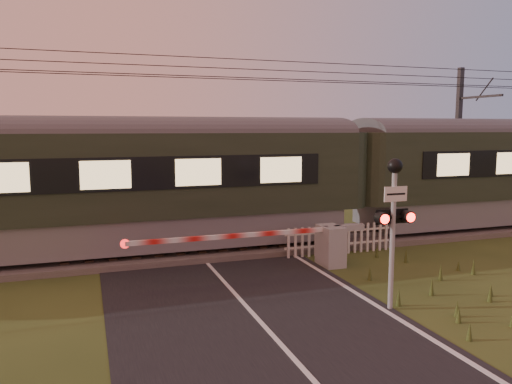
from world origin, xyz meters
name	(u,v)px	position (x,y,z in m)	size (l,w,h in m)	color
ground	(263,326)	(0.00, 0.00, 0.00)	(160.00, 160.00, 0.00)	#2C3B17
road	(268,329)	(0.02, -0.23, 0.01)	(6.00, 140.00, 0.03)	black
track_bed	(195,249)	(0.00, 6.50, 0.07)	(140.00, 3.40, 0.39)	#47423D
overhead_wires	(192,69)	(0.00, 6.50, 5.72)	(120.00, 0.62, 0.62)	black
train	(350,176)	(5.57, 6.50, 2.26)	(42.46, 2.93, 3.96)	slate
boom_gate	(321,244)	(3.03, 3.55, 0.65)	(6.89, 0.89, 1.18)	gray
crossing_signal	(394,207)	(2.94, -0.04, 2.27)	(0.84, 0.35, 3.30)	gray
picket_fence	(339,239)	(4.17, 4.60, 0.47)	(3.64, 0.08, 0.93)	silver
catenary_mast	(459,141)	(12.14, 8.72, 3.39)	(0.20, 2.45, 6.50)	#2D2D30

